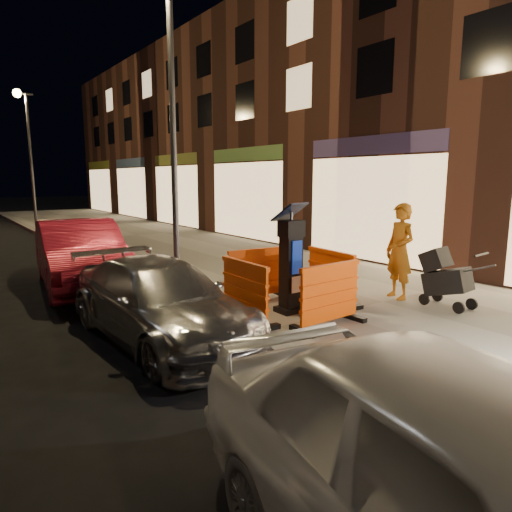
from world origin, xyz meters
TOP-DOWN VIEW (x-y plane):
  - ground_plane at (0.00, 0.00)m, footprint 120.00×120.00m
  - sidewalk at (3.00, 0.00)m, footprint 6.00×60.00m
  - kerb at (0.00, 0.00)m, footprint 0.30×60.00m
  - parking_kiosk at (1.18, 0.52)m, footprint 0.59×0.59m
  - barrier_front at (1.18, -0.43)m, footprint 1.29×0.57m
  - barrier_back at (1.18, 1.47)m, footprint 1.31×0.65m
  - barrier_kerbside at (0.23, 0.52)m, footprint 0.54×1.28m
  - barrier_bldgside at (2.13, 0.52)m, footprint 0.62×1.31m
  - car_silver at (-1.03, 0.92)m, footprint 1.85×4.19m
  - car_red at (-1.10, 5.11)m, footprint 2.11×4.72m
  - man at (3.46, 0.02)m, footprint 0.58×0.75m
  - stroller at (3.66, -0.88)m, footprint 0.63×0.88m
  - street_lamp_mid at (0.25, 3.00)m, footprint 0.12×0.12m
  - street_lamp_far at (0.25, 18.00)m, footprint 0.12×0.12m

SIDE VIEW (x-z plane):
  - ground_plane at x=0.00m, z-range 0.00..0.00m
  - car_silver at x=-1.03m, z-range -0.60..0.60m
  - car_red at x=-1.10m, z-range -0.75..0.75m
  - sidewalk at x=3.00m, z-range 0.00..0.15m
  - kerb at x=0.00m, z-range 0.00..0.15m
  - barrier_front at x=1.18m, z-range 0.15..1.14m
  - barrier_back at x=1.18m, z-range 0.15..1.14m
  - barrier_kerbside at x=0.23m, z-range 0.15..1.14m
  - barrier_bldgside at x=2.13m, z-range 0.15..1.14m
  - stroller at x=3.66m, z-range 0.15..1.18m
  - parking_kiosk at x=1.18m, z-range 0.15..1.92m
  - man at x=3.46m, z-range 0.15..1.98m
  - street_lamp_mid at x=0.25m, z-range 0.15..6.15m
  - street_lamp_far at x=0.25m, z-range 0.15..6.15m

